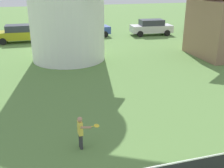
% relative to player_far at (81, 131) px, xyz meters
% --- Properties ---
extents(player_far, '(0.71, 0.44, 1.17)m').
position_rel_player_far_xyz_m(player_far, '(0.00, 0.00, 0.00)').
color(player_far, '#333338').
rests_on(player_far, ground_plane).
extents(parked_car_mustard, '(4.22, 1.94, 1.56)m').
position_rel_player_far_xyz_m(parked_car_mustard, '(-2.45, 18.03, 0.15)').
color(parked_car_mustard, '#999919').
rests_on(parked_car_mustard, ground_plane).
extents(parked_car_blue, '(4.06, 2.08, 1.56)m').
position_rel_player_far_xyz_m(parked_car_blue, '(4.10, 18.82, 0.15)').
color(parked_car_blue, '#334C99').
rests_on(parked_car_blue, ground_plane).
extents(parked_car_silver, '(4.31, 2.18, 1.56)m').
position_rel_player_far_xyz_m(parked_car_silver, '(10.39, 18.01, 0.15)').
color(parked_car_silver, silver).
rests_on(parked_car_silver, ground_plane).
extents(parked_car_black, '(4.48, 2.00, 1.56)m').
position_rel_player_far_xyz_m(parked_car_black, '(17.11, 18.25, 0.15)').
color(parked_car_black, '#1E232D').
rests_on(parked_car_black, ground_plane).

